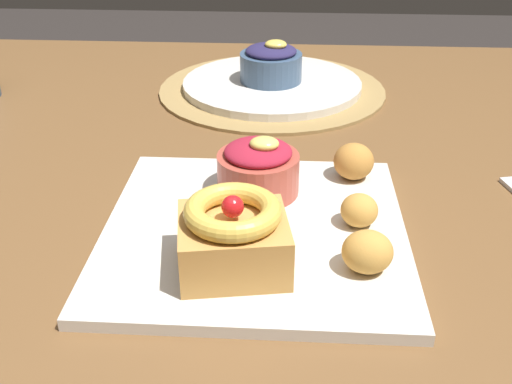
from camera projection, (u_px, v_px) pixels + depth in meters
The scene contains 10 objects.
dining_table at pixel (222, 224), 0.79m from camera, with size 1.56×1.12×0.73m.
woven_placemat at pixel (272, 89), 0.99m from camera, with size 0.36×0.36×0.01m, color #997A47.
front_plate at pixel (255, 231), 0.62m from camera, with size 0.30×0.30×0.01m, color silver.
cake_slice at pixel (233, 236), 0.54m from camera, with size 0.11×0.10×0.07m.
berry_ramekin at pixel (258, 168), 0.66m from camera, with size 0.09×0.09×0.07m.
fritter_front at pixel (354, 161), 0.70m from camera, with size 0.05×0.05×0.04m, color #BC7F38.
fritter_middle at pixel (367, 252), 0.54m from camera, with size 0.05×0.04×0.04m, color gold.
fritter_back at pixel (359, 210), 0.61m from camera, with size 0.04×0.04×0.03m, color gold.
back_plate at pixel (272, 84), 0.99m from camera, with size 0.29×0.29×0.01m, color silver.
back_ramekin at pixel (271, 63), 0.97m from camera, with size 0.10×0.10×0.07m.
Camera 1 is at (0.08, -0.66, 1.07)m, focal length 43.25 mm.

